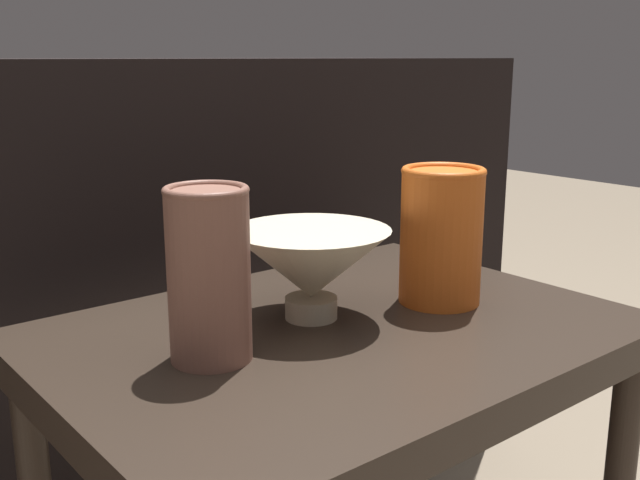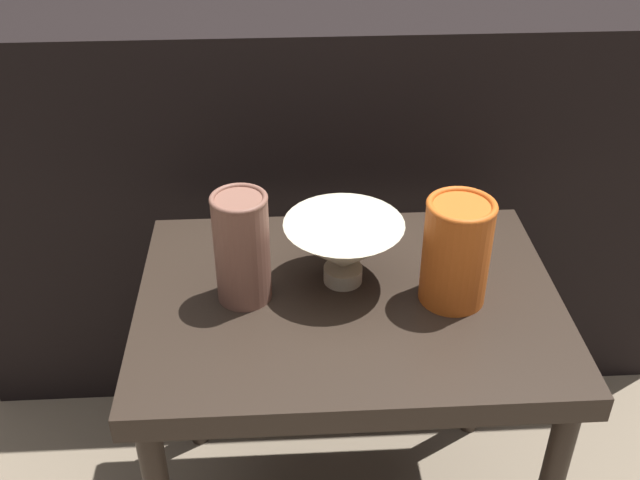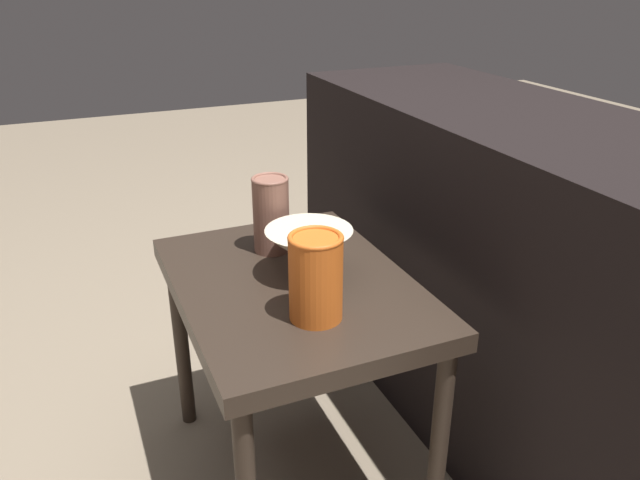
# 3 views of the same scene
# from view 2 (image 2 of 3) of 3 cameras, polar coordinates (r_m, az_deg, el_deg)

# --- Properties ---
(table) EXTENTS (0.63, 0.46, 0.51)m
(table) POSITION_cam_2_polar(r_m,az_deg,el_deg) (1.16, 2.14, -6.78)
(table) COLOR #2D231C
(table) RESTS_ON ground_plane
(couch_backdrop) EXTENTS (1.45, 0.50, 0.80)m
(couch_backdrop) POSITION_cam_2_polar(r_m,az_deg,el_deg) (1.67, 0.34, 4.83)
(couch_backdrop) COLOR black
(couch_backdrop) RESTS_ON ground_plane
(bowl) EXTENTS (0.18, 0.18, 0.10)m
(bowl) POSITION_cam_2_polar(r_m,az_deg,el_deg) (1.12, 1.80, -0.52)
(bowl) COLOR beige
(bowl) RESTS_ON table
(vase_textured_left) EXTENTS (0.08, 0.08, 0.17)m
(vase_textured_left) POSITION_cam_2_polar(r_m,az_deg,el_deg) (1.08, -5.97, -0.53)
(vase_textured_left) COLOR brown
(vase_textured_left) RESTS_ON table
(vase_colorful_right) EXTENTS (0.10, 0.10, 0.16)m
(vase_colorful_right) POSITION_cam_2_polar(r_m,az_deg,el_deg) (1.09, 10.36, -0.79)
(vase_colorful_right) COLOR orange
(vase_colorful_right) RESTS_ON table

